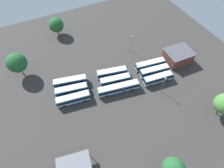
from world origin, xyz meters
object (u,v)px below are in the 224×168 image
at_px(lamp_post_near_entrance, 163,84).
at_px(bus_row2_slot1, 72,90).
at_px(bus_row1_slot0, 112,73).
at_px(depot_building, 178,56).
at_px(bus_row0_slot2, 158,78).
at_px(tree_northwest, 17,63).
at_px(maintenance_shelter, 74,164).
at_px(bus_row2_slot2, 73,99).
at_px(tree_west_edge, 56,25).
at_px(bus_row0_slot0, 150,65).
at_px(bus_row0_slot1, 154,71).
at_px(bus_row1_slot1, 115,80).
at_px(bus_row2_slot0, 70,82).
at_px(bus_row1_slot2, 119,88).
at_px(lamp_post_mid_lot, 132,43).

bearing_deg(lamp_post_near_entrance, bus_row2_slot1, -24.79).
height_order(bus_row1_slot0, depot_building, depot_building).
height_order(bus_row0_slot2, tree_northwest, tree_northwest).
bearing_deg(depot_building, bus_row2_slot1, -4.40).
height_order(maintenance_shelter, lamp_post_near_entrance, lamp_post_near_entrance).
bearing_deg(bus_row2_slot2, tree_west_edge, -98.02).
xyz_separation_m(bus_row0_slot0, bus_row0_slot2, (1.26, 7.24, -0.00)).
bearing_deg(bus_row0_slot2, lamp_post_near_entrance, 71.82).
bearing_deg(tree_northwest, bus_row0_slot1, 154.25).
relative_size(bus_row1_slot0, maintenance_shelter, 1.22).
relative_size(bus_row0_slot0, bus_row0_slot1, 1.05).
bearing_deg(tree_northwest, maintenance_shelter, 100.07).
xyz_separation_m(bus_row1_slot1, tree_northwest, (30.79, -19.84, 4.90)).
xyz_separation_m(depot_building, lamp_post_near_entrance, (15.24, 10.22, 1.90)).
xyz_separation_m(bus_row2_slot0, depot_building, (-44.04, 7.33, 0.75)).
relative_size(bus_row0_slot1, bus_row1_slot1, 1.01).
bearing_deg(bus_row1_slot2, bus_row2_slot1, -23.03).
distance_m(bus_row0_slot0, bus_row2_slot1, 32.39).
xyz_separation_m(bus_row2_slot1, tree_west_edge, (-4.88, -35.31, 3.37)).
bearing_deg(bus_row1_slot2, bus_row0_slot0, -164.23).
height_order(lamp_post_near_entrance, tree_west_edge, tree_west_edge).
bearing_deg(depot_building, bus_row1_slot2, 6.26).
xyz_separation_m(bus_row0_slot2, depot_building, (-13.76, -5.73, 0.75)).
relative_size(bus_row0_slot0, lamp_post_mid_lot, 1.55).
distance_m(bus_row0_slot0, maintenance_shelter, 45.75).
relative_size(bus_row1_slot0, tree_northwest, 1.16).
xyz_separation_m(bus_row0_slot0, tree_northwest, (46.98, -18.88, 4.90)).
xyz_separation_m(bus_row1_slot1, bus_row2_slot1, (16.15, -2.89, 0.00)).
height_order(bus_row0_slot0, bus_row2_slot1, same).
distance_m(bus_row1_slot0, bus_row1_slot1, 3.86).
bearing_deg(lamp_post_near_entrance, bus_row0_slot1, -106.04).
xyz_separation_m(bus_row2_slot1, depot_building, (-44.84, 3.45, 0.75)).
xyz_separation_m(bus_row0_slot2, bus_row1_slot2, (15.44, -2.53, 0.00)).
distance_m(bus_row0_slot1, bus_row2_slot0, 32.53).
xyz_separation_m(bus_row1_slot0, bus_row2_slot1, (16.63, 0.94, -0.00)).
xyz_separation_m(bus_row1_slot2, depot_building, (-29.20, -3.20, 0.75)).
bearing_deg(maintenance_shelter, lamp_post_mid_lot, -137.24).
bearing_deg(bus_row2_slot0, bus_row1_slot2, 144.63).
distance_m(bus_row1_slot0, lamp_post_near_entrance, 19.71).
bearing_deg(depot_building, maintenance_shelter, 22.30).
xyz_separation_m(bus_row1_slot2, bus_row2_slot1, (15.64, -6.65, -0.00)).
distance_m(bus_row2_slot1, maintenance_shelter, 25.93).
bearing_deg(bus_row1_slot1, bus_row0_slot2, 157.17).
relative_size(bus_row2_slot2, lamp_post_near_entrance, 1.50).
height_order(maintenance_shelter, tree_west_edge, tree_west_edge).
height_order(bus_row0_slot2, bus_row1_slot2, same).
xyz_separation_m(bus_row0_slot2, maintenance_shelter, (38.31, 15.62, 2.20)).
height_order(bus_row0_slot0, bus_row2_slot2, same).
bearing_deg(bus_row0_slot2, tree_west_edge, -59.51).
bearing_deg(lamp_post_mid_lot, tree_northwest, -8.77).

